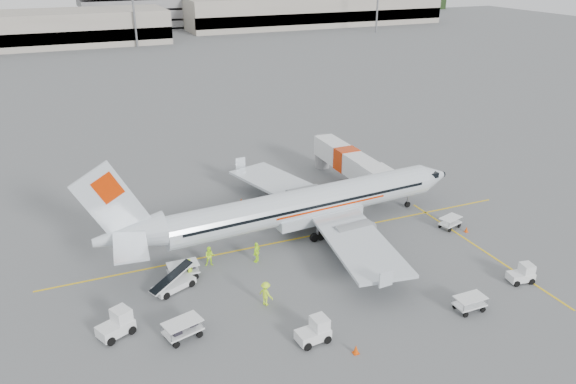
% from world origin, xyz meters
% --- Properties ---
extents(ground, '(360.00, 360.00, 0.00)m').
position_xyz_m(ground, '(0.00, 0.00, 0.00)').
color(ground, '#56595B').
extents(stripe_lead, '(44.00, 0.20, 0.01)m').
position_xyz_m(stripe_lead, '(0.00, 0.00, 0.01)').
color(stripe_lead, yellow).
rests_on(stripe_lead, ground).
extents(stripe_cross, '(0.20, 20.00, 0.01)m').
position_xyz_m(stripe_cross, '(14.00, -8.00, 0.01)').
color(stripe_cross, yellow).
rests_on(stripe_cross, ground).
extents(terminal_east, '(90.00, 26.00, 10.00)m').
position_xyz_m(terminal_east, '(70.00, 145.00, 5.00)').
color(terminal_east, gray).
rests_on(terminal_east, ground).
extents(parking_garage, '(62.00, 24.00, 14.00)m').
position_xyz_m(parking_garage, '(25.00, 160.00, 7.00)').
color(parking_garage, slate).
rests_on(parking_garage, ground).
extents(treeline, '(300.00, 3.00, 6.00)m').
position_xyz_m(treeline, '(0.00, 175.00, 3.00)').
color(treeline, black).
rests_on(treeline, ground).
extents(mast_center, '(3.20, 1.20, 22.00)m').
position_xyz_m(mast_center, '(5.00, 118.00, 11.00)').
color(mast_center, slate).
rests_on(mast_center, ground).
extents(aircraft, '(36.53, 29.59, 9.56)m').
position_xyz_m(aircraft, '(1.40, 0.98, 4.78)').
color(aircraft, silver).
rests_on(aircraft, ground).
extents(jet_bridge, '(3.00, 15.65, 4.10)m').
position_xyz_m(jet_bridge, '(10.26, 9.67, 2.05)').
color(jet_bridge, silver).
rests_on(jet_bridge, ground).
extents(belt_loader, '(4.63, 3.22, 2.35)m').
position_xyz_m(belt_loader, '(-12.00, -3.89, 1.18)').
color(belt_loader, silver).
rests_on(belt_loader, ground).
extents(tug_fore, '(2.12, 1.43, 1.52)m').
position_xyz_m(tug_fore, '(13.22, -13.43, 0.76)').
color(tug_fore, silver).
rests_on(tug_fore, ground).
extents(tug_mid, '(2.32, 1.46, 1.72)m').
position_xyz_m(tug_mid, '(-4.89, -13.68, 0.86)').
color(tug_mid, silver).
rests_on(tug_mid, ground).
extents(tug_aft, '(2.71, 2.22, 1.82)m').
position_xyz_m(tug_aft, '(-16.82, -7.89, 0.91)').
color(tug_aft, silver).
rests_on(tug_aft, ground).
extents(cart_loaded_a, '(2.43, 1.46, 1.26)m').
position_xyz_m(cart_loaded_a, '(-10.92, -2.45, 0.63)').
color(cart_loaded_a, silver).
rests_on(cart_loaded_a, ground).
extents(cart_loaded_b, '(2.83, 2.11, 1.31)m').
position_xyz_m(cart_loaded_b, '(-12.71, -9.92, 0.66)').
color(cart_loaded_b, silver).
rests_on(cart_loaded_b, ground).
extents(cart_empty_a, '(2.23, 1.33, 1.16)m').
position_xyz_m(cart_empty_a, '(6.99, -14.94, 0.58)').
color(cart_empty_a, silver).
rests_on(cart_empty_a, ground).
extents(cart_empty_b, '(2.36, 1.78, 1.09)m').
position_xyz_m(cart_empty_b, '(14.09, -3.63, 0.55)').
color(cart_empty_b, silver).
rests_on(cart_empty_b, ground).
extents(cone_nose, '(0.34, 0.34, 0.55)m').
position_xyz_m(cone_nose, '(14.97, -4.94, 0.28)').
color(cone_nose, '#E14506').
rests_on(cone_nose, ground).
extents(cone_port, '(0.37, 0.37, 0.61)m').
position_xyz_m(cone_port, '(-2.13, 9.27, 0.31)').
color(cone_port, '#E14506').
rests_on(cone_port, ground).
extents(cone_stbd, '(0.40, 0.40, 0.65)m').
position_xyz_m(cone_stbd, '(-2.86, -15.86, 0.33)').
color(cone_stbd, '#E14506').
rests_on(cone_stbd, ground).
extents(crew_a, '(0.75, 0.74, 1.74)m').
position_xyz_m(crew_a, '(-10.44, -2.79, 0.87)').
color(crew_a, '#B3E621').
rests_on(crew_a, ground).
extents(crew_b, '(0.98, 0.86, 1.72)m').
position_xyz_m(crew_b, '(-8.47, -1.50, 0.86)').
color(crew_b, '#B3E621').
rests_on(crew_b, ground).
extents(crew_c, '(1.21, 1.40, 1.88)m').
position_xyz_m(crew_c, '(-6.24, -8.51, 0.94)').
color(crew_c, '#B3E621').
rests_on(crew_c, ground).
extents(crew_d, '(1.07, 1.06, 1.81)m').
position_xyz_m(crew_d, '(-4.71, -2.43, 0.91)').
color(crew_d, '#B3E621').
rests_on(crew_d, ground).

